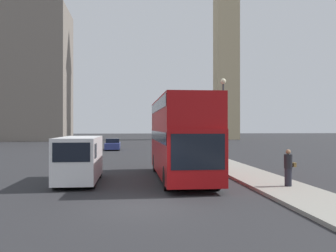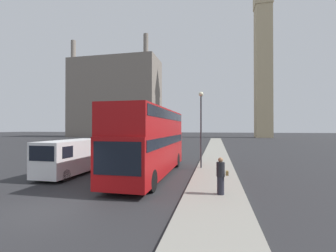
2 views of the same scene
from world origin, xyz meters
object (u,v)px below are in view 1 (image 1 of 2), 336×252
object	(u,v)px
red_double_decker_bus	(181,134)
parked_sedan	(113,145)
clock_tower	(226,7)
white_van	(79,158)
street_lamp	(223,110)
pedestrian	(288,168)

from	to	relation	value
red_double_decker_bus	parked_sedan	size ratio (longest dim) A/B	2.20
parked_sedan	clock_tower	bearing A→B (deg)	56.97
white_van	street_lamp	xyz separation A→B (m)	(8.51, 3.83, 2.70)
white_van	parked_sedan	size ratio (longest dim) A/B	1.15
white_van	parked_sedan	world-z (taller)	white_van
street_lamp	parked_sedan	bearing A→B (deg)	108.58
red_double_decker_bus	white_van	xyz separation A→B (m)	(-5.37, -0.89, -1.20)
red_double_decker_bus	street_lamp	xyz separation A→B (m)	(3.14, 2.94, 1.49)
clock_tower	street_lamp	bearing A→B (deg)	-104.92
clock_tower	street_lamp	world-z (taller)	clock_tower
white_van	pedestrian	bearing A→B (deg)	-16.65
pedestrian	parked_sedan	bearing A→B (deg)	106.98
clock_tower	white_van	bearing A→B (deg)	-110.87
pedestrian	street_lamp	distance (m)	7.52
parked_sedan	street_lamp	bearing A→B (deg)	-71.42
white_van	pedestrian	distance (m)	10.28
clock_tower	parked_sedan	world-z (taller)	clock_tower
clock_tower	red_double_decker_bus	xyz separation A→B (m)	(-19.51, -64.37, -28.27)
pedestrian	parked_sedan	xyz separation A→B (m)	(-9.37, 30.67, -0.34)
pedestrian	parked_sedan	size ratio (longest dim) A/B	0.35
red_double_decker_bus	white_van	bearing A→B (deg)	-170.58
clock_tower	street_lamp	xyz separation A→B (m)	(-16.37, -61.43, -26.78)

